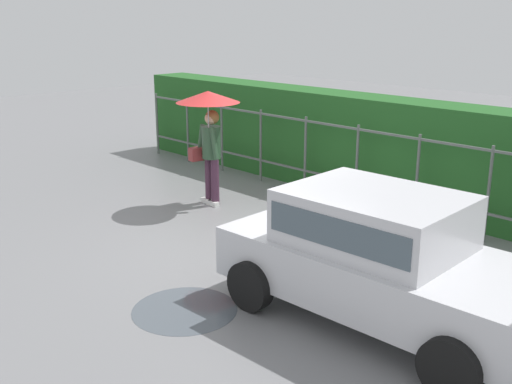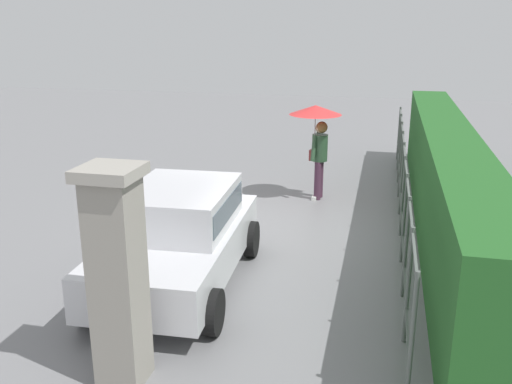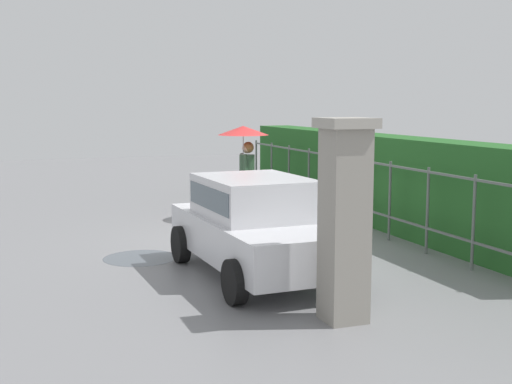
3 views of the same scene
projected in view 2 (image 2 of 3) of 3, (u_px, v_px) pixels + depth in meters
name	position (u px, v px, depth m)	size (l,w,h in m)	color
ground_plane	(262.00, 229.00, 10.63)	(40.00, 40.00, 0.00)	slate
car	(180.00, 233.00, 8.21)	(3.80, 1.99, 1.48)	silver
pedestrian	(317.00, 127.00, 12.01)	(1.12, 1.12, 2.08)	#47283D
gate_pillar	(118.00, 276.00, 5.81)	(0.60, 0.60, 2.42)	gray
fence_section	(402.00, 183.00, 10.64)	(11.07, 0.05, 1.50)	#59605B
hedge_row	(444.00, 180.00, 10.44)	(12.02, 0.90, 1.90)	#235B23
puddle_near	(139.00, 235.00, 10.32)	(1.25, 1.25, 0.00)	#4C545B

